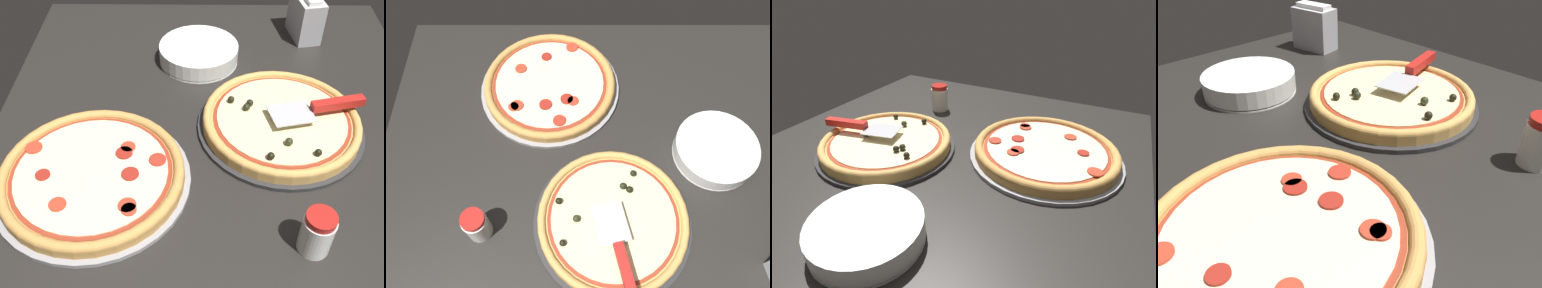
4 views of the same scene
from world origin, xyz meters
The scene contains 9 objects.
ground_plane centered at (0.00, 0.00, -1.80)cm, with size 121.49×104.47×3.60cm, color black.
pizza_pan_front centered at (0.78, -14.76, 0.50)cm, with size 38.25×38.25×1.00cm, color #2D2D30.
pizza_front centered at (0.76, -14.75, 2.64)cm, with size 35.95×35.95×4.27cm.
pizza_pan_back centered at (-15.71, 25.85, 0.50)cm, with size 40.36×40.36×1.00cm, color #939399.
pizza_back centered at (-15.72, 25.84, 2.47)cm, with size 37.94×37.94×2.96cm.
serving_spatula centered at (2.05, -24.79, 6.06)cm, with size 9.59×22.52×2.00cm.
plate_stack centered at (28.49, 4.11, 2.45)cm, with size 21.47×21.47×4.90cm.
parmesan_shaker centered at (-30.95, -16.68, 4.55)cm, with size 5.90×5.90×9.28cm.
napkin_holder centered at (41.83, -26.70, 6.34)cm, with size 13.24×8.76×13.28cm.
Camera 4 is at (-47.06, 43.23, 39.44)cm, focal length 35.00 mm.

